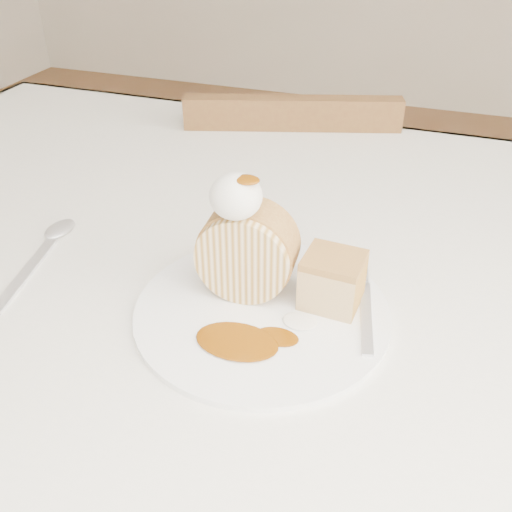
% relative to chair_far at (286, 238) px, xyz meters
% --- Properties ---
extents(table, '(1.40, 0.90, 0.75)m').
position_rel_chair_far_xyz_m(table, '(0.10, -0.47, 0.20)').
color(table, silver).
rests_on(table, ground).
extents(chair_far, '(0.48, 0.48, 0.81)m').
position_rel_chair_far_xyz_m(chair_far, '(0.00, 0.00, 0.00)').
color(chair_far, brown).
rests_on(chair_far, ground).
extents(plate, '(0.28, 0.28, 0.01)m').
position_rel_chair_far_xyz_m(plate, '(0.14, -0.59, 0.29)').
color(plate, white).
rests_on(plate, table).
extents(roulade_slice, '(0.10, 0.06, 0.10)m').
position_rel_chair_far_xyz_m(roulade_slice, '(0.12, -0.57, 0.35)').
color(roulade_slice, beige).
rests_on(roulade_slice, plate).
extents(cake_chunk, '(0.06, 0.06, 0.05)m').
position_rel_chair_far_xyz_m(cake_chunk, '(0.21, -0.56, 0.32)').
color(cake_chunk, '#A77C3F').
rests_on(cake_chunk, plate).
extents(whipped_cream, '(0.05, 0.05, 0.04)m').
position_rel_chair_far_xyz_m(whipped_cream, '(0.11, -0.58, 0.42)').
color(whipped_cream, white).
rests_on(whipped_cream, roulade_slice).
extents(caramel_drizzle, '(0.03, 0.02, 0.01)m').
position_rel_chair_far_xyz_m(caramel_drizzle, '(0.12, -0.59, 0.44)').
color(caramel_drizzle, '#6B3504').
rests_on(caramel_drizzle, whipped_cream).
extents(caramel_pool, '(0.08, 0.06, 0.00)m').
position_rel_chair_far_xyz_m(caramel_pool, '(0.14, -0.65, 0.30)').
color(caramel_pool, '#6B3504').
rests_on(caramel_pool, plate).
extents(fork, '(0.05, 0.16, 0.00)m').
position_rel_chair_far_xyz_m(fork, '(0.24, -0.58, 0.30)').
color(fork, silver).
rests_on(fork, plate).
extents(spoon, '(0.06, 0.18, 0.00)m').
position_rel_chair_far_xyz_m(spoon, '(-0.13, -0.62, 0.29)').
color(spoon, silver).
rests_on(spoon, table).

